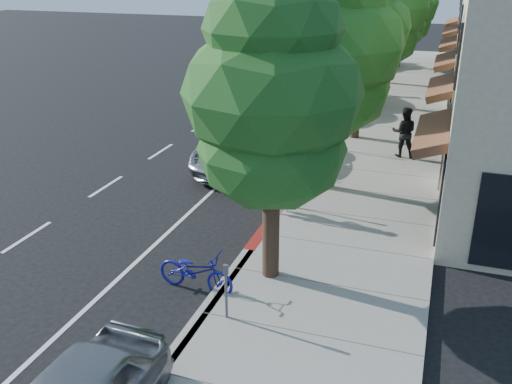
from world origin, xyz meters
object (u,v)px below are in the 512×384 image
at_px(street_tree_4, 394,3).
at_px(bicycle, 196,271).
at_px(cyclist, 285,192).
at_px(silver_suv, 251,146).
at_px(street_tree_1, 331,48).
at_px(street_tree_2, 361,30).
at_px(dark_suv_far, 377,57).
at_px(dark_sedan, 331,104).
at_px(pedestrian, 404,132).
at_px(street_tree_5, 403,4).
at_px(street_tree_0, 272,98).
at_px(street_tree_3, 381,9).
at_px(white_pickup, 334,88).

bearing_deg(street_tree_4, bicycle, -93.43).
height_order(cyclist, silver_suv, silver_suv).
xyz_separation_m(street_tree_1, street_tree_2, (0.00, 6.00, -0.09)).
height_order(street_tree_4, dark_suv_far, street_tree_4).
bearing_deg(dark_sedan, pedestrian, -52.58).
xyz_separation_m(bicycle, silver_suv, (-1.60, 8.50, 0.31)).
distance_m(street_tree_5, dark_suv_far, 3.81).
height_order(street_tree_0, street_tree_3, street_tree_3).
height_order(street_tree_2, white_pickup, street_tree_2).
distance_m(street_tree_5, cyclist, 26.69).
relative_size(street_tree_1, street_tree_3, 0.95).
xyz_separation_m(street_tree_2, dark_suv_far, (-1.40, 17.86, -3.80)).
bearing_deg(street_tree_3, street_tree_5, 90.00).
xyz_separation_m(street_tree_0, street_tree_4, (0.00, 24.00, 0.35)).
relative_size(silver_suv, dark_suv_far, 1.27).
xyz_separation_m(street_tree_3, street_tree_4, (0.00, 6.00, -0.13)).
distance_m(street_tree_0, dark_suv_far, 30.12).
bearing_deg(white_pickup, street_tree_2, -74.42).
distance_m(street_tree_4, cyclist, 20.84).
relative_size(street_tree_1, street_tree_4, 0.98).
bearing_deg(street_tree_5, street_tree_4, -90.00).
distance_m(street_tree_3, silver_suv, 11.69).
distance_m(street_tree_0, silver_suv, 8.89).
distance_m(street_tree_3, white_pickup, 4.49).
bearing_deg(street_tree_3, dark_sedan, -124.39).
height_order(street_tree_0, street_tree_4, street_tree_4).
bearing_deg(white_pickup, cyclist, -88.21).
relative_size(cyclist, white_pickup, 0.25).
distance_m(street_tree_0, pedestrian, 10.80).
relative_size(street_tree_1, silver_suv, 1.29).
distance_m(street_tree_4, pedestrian, 14.59).
bearing_deg(cyclist, white_pickup, 22.27).
xyz_separation_m(bicycle, white_pickup, (-0.57, 18.86, 0.43)).
distance_m(street_tree_1, white_pickup, 12.61).
distance_m(street_tree_1, pedestrian, 5.81).
height_order(street_tree_2, silver_suv, street_tree_2).
bearing_deg(street_tree_5, street_tree_0, -90.00).
bearing_deg(white_pickup, street_tree_1, -83.97).
xyz_separation_m(street_tree_5, dark_suv_far, (-1.40, -0.14, -3.54)).
bearing_deg(white_pickup, dark_suv_far, 82.93).
bearing_deg(street_tree_5, dark_sedan, -96.79).
bearing_deg(dark_suv_far, street_tree_4, -68.78).
bearing_deg(cyclist, pedestrian, -6.82).
bearing_deg(dark_suv_far, silver_suv, -86.55).
xyz_separation_m(street_tree_3, bicycle, (-1.50, -19.00, -4.41)).
xyz_separation_m(street_tree_0, street_tree_2, (0.00, 12.00, 0.14)).
height_order(bicycle, dark_sedan, dark_sedan).
height_order(silver_suv, white_pickup, white_pickup).
bearing_deg(street_tree_1, silver_suv, 154.18).
height_order(street_tree_0, street_tree_1, street_tree_1).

